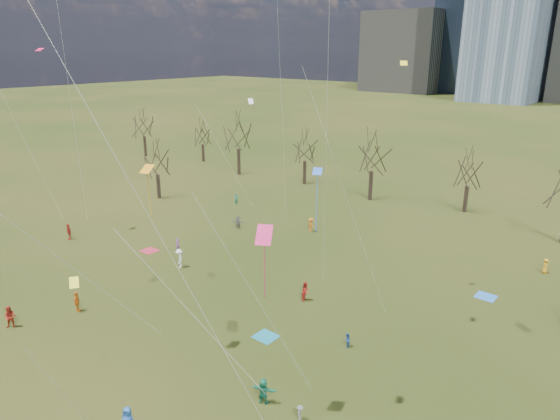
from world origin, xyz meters
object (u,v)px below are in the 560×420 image
Objects in this scene: blanket_navy at (486,297)px; person_2 at (10,317)px; person_4 at (77,302)px; blanket_crimson at (150,251)px; blanket_teal at (266,337)px.

blanket_navy is 0.92× the size of person_2.
person_2 is 4.70m from person_4.
blanket_crimson is 0.92× the size of person_2.
blanket_teal is 0.92× the size of person_2.
person_4 reaches higher than blanket_crimson.
person_4 is at bearing 20.12° from person_2.
person_4 reaches higher than blanket_teal.
person_4 is (5.85, -11.20, 0.83)m from blanket_crimson.
blanket_navy is (10.30, 16.40, 0.00)m from blanket_teal.
person_2 is (4.30, -15.64, 0.86)m from blanket_crimson.
person_2 reaches higher than blanket_crimson.
blanket_navy is at bearing -90.36° from person_4.
person_4 is (1.55, 4.44, -0.03)m from person_2.
person_4 is at bearing -62.43° from blanket_crimson.
blanket_teal is 20.33m from blanket_crimson.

